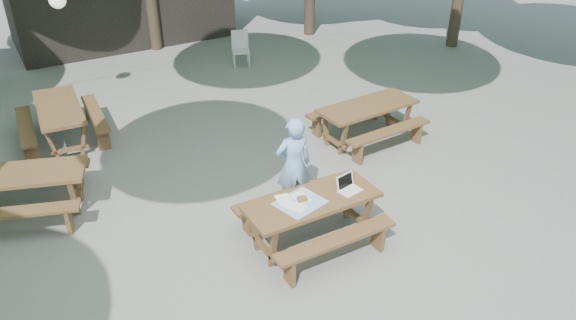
{
  "coord_description": "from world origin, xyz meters",
  "views": [
    {
      "loc": [
        -3.43,
        -6.29,
        5.33
      ],
      "look_at": [
        0.21,
        0.08,
        1.05
      ],
      "focal_mm": 35.0,
      "sensor_mm": 36.0,
      "label": 1
    }
  ],
  "objects_px": {
    "picnic_table_nw": "(24,192)",
    "woman": "(294,165)",
    "plastic_chair": "(241,56)",
    "main_picnic_table": "(311,219)"
  },
  "relations": [
    {
      "from": "picnic_table_nw",
      "to": "plastic_chair",
      "type": "distance_m",
      "value": 7.32
    },
    {
      "from": "main_picnic_table",
      "to": "woman",
      "type": "height_order",
      "value": "woman"
    },
    {
      "from": "plastic_chair",
      "to": "picnic_table_nw",
      "type": "bearing_deg",
      "value": -123.29
    },
    {
      "from": "picnic_table_nw",
      "to": "woman",
      "type": "height_order",
      "value": "woman"
    },
    {
      "from": "woman",
      "to": "plastic_chair",
      "type": "distance_m",
      "value": 6.7
    },
    {
      "from": "woman",
      "to": "picnic_table_nw",
      "type": "bearing_deg",
      "value": -17.29
    },
    {
      "from": "woman",
      "to": "plastic_chair",
      "type": "xyz_separation_m",
      "value": [
        2.1,
        6.34,
        -0.55
      ]
    },
    {
      "from": "main_picnic_table",
      "to": "picnic_table_nw",
      "type": "xyz_separation_m",
      "value": [
        -3.6,
        2.9,
        0.0
      ]
    },
    {
      "from": "picnic_table_nw",
      "to": "woman",
      "type": "xyz_separation_m",
      "value": [
        3.81,
        -2.01,
        0.42
      ]
    },
    {
      "from": "picnic_table_nw",
      "to": "main_picnic_table",
      "type": "bearing_deg",
      "value": -19.88
    }
  ]
}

